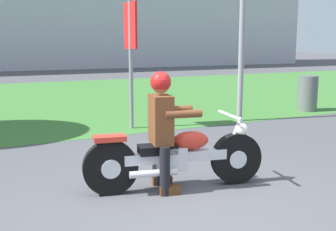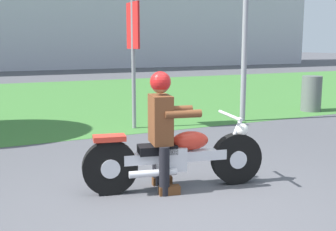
% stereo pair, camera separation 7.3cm
% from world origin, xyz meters
% --- Properties ---
extents(ground, '(120.00, 120.00, 0.00)m').
position_xyz_m(ground, '(0.00, 0.00, 0.00)').
color(ground, '#4C4C51').
extents(grass_verge, '(60.00, 12.00, 0.01)m').
position_xyz_m(grass_verge, '(0.00, 9.73, 0.00)').
color(grass_verge, '#3D7533').
rests_on(grass_verge, ground).
extents(motorcycle_lead, '(2.15, 0.76, 0.87)m').
position_xyz_m(motorcycle_lead, '(0.26, 0.68, 0.39)').
color(motorcycle_lead, black).
rests_on(motorcycle_lead, ground).
extents(rider_lead, '(0.61, 0.54, 1.39)m').
position_xyz_m(rider_lead, '(0.10, 0.72, 0.81)').
color(rider_lead, black).
rests_on(rider_lead, ground).
extents(trash_can, '(0.50, 0.50, 0.90)m').
position_xyz_m(trash_can, '(6.02, 4.35, 0.45)').
color(trash_can, '#595E5B').
rests_on(trash_can, ground).
extents(sign_banner, '(0.08, 0.60, 2.60)m').
position_xyz_m(sign_banner, '(1.16, 4.28, 1.72)').
color(sign_banner, gray).
rests_on(sign_banner, ground).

